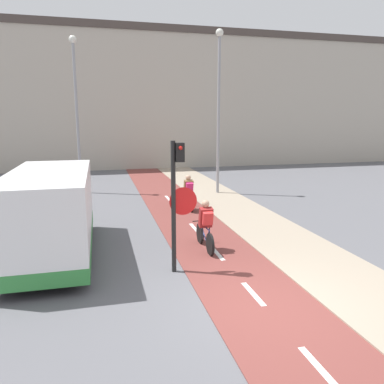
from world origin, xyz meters
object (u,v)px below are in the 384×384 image
(street_lamp_far, at_px, (76,101))
(van, at_px, (52,215))
(cyclist_near, at_px, (206,226))
(cyclist_far, at_px, (188,193))
(traffic_light_pole, at_px, (177,192))
(street_lamp_sidewalk, at_px, (219,98))

(street_lamp_far, distance_m, van, 9.68)
(cyclist_near, relative_size, cyclist_far, 1.03)
(street_lamp_far, bearing_deg, van, -92.25)
(traffic_light_pole, distance_m, van, 3.63)
(traffic_light_pole, height_order, street_lamp_sidewalk, street_lamp_sidewalk)
(van, bearing_deg, traffic_light_pole, -30.98)
(traffic_light_pole, xyz_separation_m, cyclist_far, (1.73, 6.05, -1.27))
(cyclist_far, height_order, van, van)
(traffic_light_pole, bearing_deg, cyclist_near, 50.17)
(traffic_light_pole, relative_size, van, 0.60)
(cyclist_far, bearing_deg, street_lamp_far, 132.32)
(street_lamp_far, bearing_deg, street_lamp_sidewalk, -16.03)
(street_lamp_sidewalk, height_order, van, street_lamp_sidewalk)
(street_lamp_sidewalk, height_order, cyclist_far, street_lamp_sidewalk)
(street_lamp_far, relative_size, van, 1.41)
(traffic_light_pole, xyz_separation_m, cyclist_near, (1.08, 1.30, -1.26))
(street_lamp_far, distance_m, street_lamp_sidewalk, 6.86)
(cyclist_near, bearing_deg, street_lamp_far, 111.40)
(traffic_light_pole, relative_size, street_lamp_far, 0.42)
(traffic_light_pole, distance_m, cyclist_far, 6.42)
(traffic_light_pole, bearing_deg, street_lamp_sidewalk, 66.44)
(traffic_light_pole, bearing_deg, street_lamp_far, 103.80)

